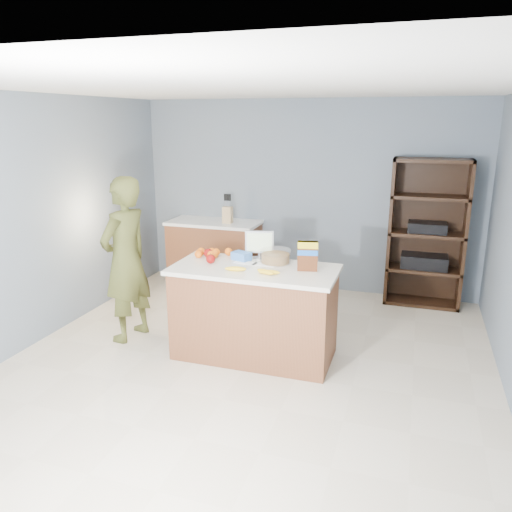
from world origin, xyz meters
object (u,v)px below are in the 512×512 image
(shelving_unit, at_px, (426,236))
(person, at_px, (126,260))
(cereal_box, at_px, (308,254))
(tv, at_px, (259,243))
(counter_peninsula, at_px, (254,316))

(shelving_unit, xyz_separation_m, person, (-2.94, -2.05, -0.01))
(person, distance_m, cereal_box, 1.89)
(tv, bearing_deg, shelving_unit, 47.28)
(shelving_unit, height_order, tv, shelving_unit)
(counter_peninsula, distance_m, shelving_unit, 2.61)
(tv, xyz_separation_m, cereal_box, (0.54, -0.26, 0.00))
(shelving_unit, height_order, cereal_box, shelving_unit)
(tv, distance_m, cereal_box, 0.60)
(cereal_box, bearing_deg, person, -178.06)
(tv, relative_size, cereal_box, 1.02)
(shelving_unit, xyz_separation_m, tv, (-1.60, -1.73, 0.19))
(person, bearing_deg, shelving_unit, 135.25)
(counter_peninsula, distance_m, tv, 0.72)
(counter_peninsula, xyz_separation_m, tv, (-0.05, 0.32, 0.64))
(counter_peninsula, distance_m, cereal_box, 0.81)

